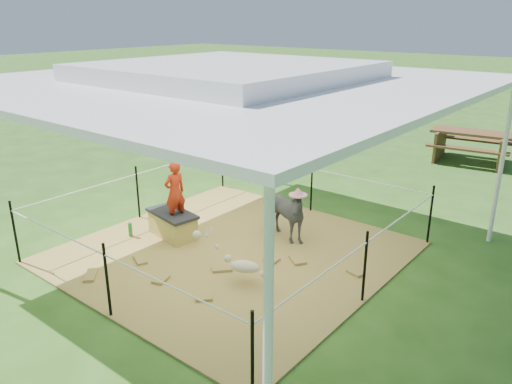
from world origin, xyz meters
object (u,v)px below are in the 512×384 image
Objects in this scene: green_bottle at (130,229)px; foal at (245,264)px; pony at (282,213)px; picnic_table_near at (470,147)px; straw_bale at (173,225)px; woman at (175,186)px.

foal is (2.48, 0.01, 0.16)m from green_bottle.
green_bottle is at bearing 137.80° from pony.
picnic_table_near is (0.92, 6.80, -0.09)m from pony.
green_bottle is 2.49m from foal.
straw_bale is at bearing 143.42° from foal.
pony is at bearing 136.98° from woman.
woman is 1.11m from green_bottle.
foal is at bearing -151.45° from pony.
pony is (2.03, 1.49, 0.33)m from green_bottle.
woman reaches higher than picnic_table_near.
woman is at bearing -0.00° from straw_bale.
foal is at bearing 86.62° from woman.
picnic_table_near is at bearing 70.40° from green_bottle.
picnic_table_near is (2.30, 7.84, -0.53)m from woman.
woman is at bearing -114.22° from picnic_table_near.
straw_bale is at bearing 136.62° from pony.
woman is 1.78m from pony.
straw_bale is 0.83× the size of woman.
green_bottle is at bearing -117.46° from picnic_table_near.
woman reaches higher than pony.
green_bottle is (-0.55, -0.45, -0.07)m from straw_bale.
straw_bale is 0.71m from green_bottle.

